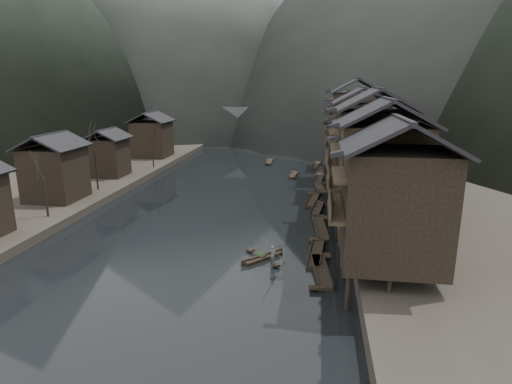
# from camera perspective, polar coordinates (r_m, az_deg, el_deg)

# --- Properties ---
(water) EXTENTS (300.00, 300.00, 0.00)m
(water) POSITION_cam_1_polar(r_m,az_deg,el_deg) (42.52, -8.48, -6.82)
(water) COLOR black
(water) RESTS_ON ground
(right_bank) EXTENTS (40.00, 200.00, 1.80)m
(right_bank) POSITION_cam_1_polar(r_m,az_deg,el_deg) (82.47, 24.56, 3.13)
(right_bank) COLOR #2D2823
(right_bank) RESTS_ON ground
(left_bank) EXTENTS (40.00, 200.00, 1.20)m
(left_bank) POSITION_cam_1_polar(r_m,az_deg,el_deg) (92.03, -22.44, 4.22)
(left_bank) COLOR #2D2823
(left_bank) RESTS_ON ground
(stilt_houses) EXTENTS (9.00, 67.60, 16.04)m
(stilt_houses) POSITION_cam_1_polar(r_m,az_deg,el_deg) (57.59, 13.85, 7.64)
(stilt_houses) COLOR black
(stilt_houses) RESTS_ON ground
(left_houses) EXTENTS (8.10, 53.20, 8.73)m
(left_houses) POSITION_cam_1_polar(r_m,az_deg,el_deg) (67.06, -20.67, 5.30)
(left_houses) COLOR black
(left_houses) RESTS_ON left_bank
(bare_trees) EXTENTS (3.95, 46.02, 7.91)m
(bare_trees) POSITION_cam_1_polar(r_m,az_deg,el_deg) (55.38, -23.23, 4.11)
(bare_trees) COLOR black
(bare_trees) RESTS_ON left_bank
(moored_sampans) EXTENTS (3.11, 65.55, 0.47)m
(moored_sampans) POSITION_cam_1_polar(r_m,az_deg,el_deg) (63.94, 8.42, 0.68)
(moored_sampans) COLOR black
(moored_sampans) RESTS_ON water
(midriver_boats) EXTENTS (6.79, 45.26, 0.45)m
(midriver_boats) POSITION_cam_1_polar(r_m,az_deg,el_deg) (90.86, 3.75, 4.92)
(midriver_boats) COLOR black
(midriver_boats) RESTS_ON water
(stone_bridge) EXTENTS (40.00, 6.00, 9.00)m
(stone_bridge) POSITION_cam_1_polar(r_m,az_deg,el_deg) (110.93, 2.23, 9.25)
(stone_bridge) COLOR #4C4C4F
(stone_bridge) RESTS_ON ground
(hero_sampan) EXTENTS (3.56, 3.87, 0.43)m
(hero_sampan) POSITION_cam_1_polar(r_m,az_deg,el_deg) (38.48, 0.86, -8.68)
(hero_sampan) COLOR black
(hero_sampan) RESTS_ON water
(cargo_heap) EXTENTS (0.99, 1.30, 0.59)m
(cargo_heap) POSITION_cam_1_polar(r_m,az_deg,el_deg) (38.43, 0.69, -7.86)
(cargo_heap) COLOR black
(cargo_heap) RESTS_ON hero_sampan
(boatman) EXTENTS (0.70, 0.63, 1.61)m
(boatman) POSITION_cam_1_polar(r_m,az_deg,el_deg) (36.89, 2.25, -8.01)
(boatman) COLOR #595A5C
(boatman) RESTS_ON hero_sampan
(bamboo_pole) EXTENTS (2.08, 2.25, 3.32)m
(bamboo_pole) POSITION_cam_1_polar(r_m,az_deg,el_deg) (35.99, 2.61, -4.40)
(bamboo_pole) COLOR #8C7A51
(bamboo_pole) RESTS_ON boatman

